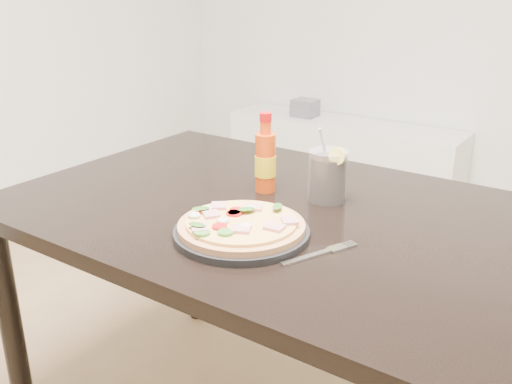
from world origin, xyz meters
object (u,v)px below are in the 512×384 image
Objects in this scene: plate at (242,232)px; pizza at (240,224)px; media_console at (341,162)px; dining_table at (283,239)px; hot_sauce_bottle at (265,161)px; cola_cup at (328,177)px; fork at (322,253)px.

plate is 1.07× the size of pizza.
dining_table is at bearing -68.18° from media_console.
media_console is (-0.64, 1.78, -0.58)m from hot_sauce_bottle.
cola_cup reaches higher than plate.
hot_sauce_bottle reaches higher than cola_cup.
fork is at bearing 6.99° from pizza.
cola_cup is at bearing 79.89° from pizza.
fork is (0.20, -0.17, 0.09)m from dining_table.
hot_sauce_bottle is 1.18× the size of fork.
pizza is at bearing -88.10° from dining_table.
fork is at bearing 6.83° from plate.
dining_table reaches higher than media_console.
hot_sauce_bottle is 0.15× the size of media_console.
dining_table is at bearing -118.16° from cola_cup.
pizza is 2.24m from media_console.
fork is (0.19, 0.02, -0.01)m from plate.
cola_cup is (0.06, 0.11, 0.15)m from dining_table.
hot_sauce_bottle is 0.40m from fork.
plate is 1.67× the size of fork.
hot_sauce_bottle reaches higher than media_console.
cola_cup reaches higher than fork.
fork is at bearing -63.82° from cola_cup.
hot_sauce_bottle is at bearing 112.87° from pizza.
plate is at bearing -149.89° from fork.
plate reaches higher than dining_table.
cola_cup reaches higher than pizza.
hot_sauce_bottle reaches higher than pizza.
pizza reaches higher than dining_table.
fork is (0.19, 0.02, -0.02)m from pizza.
media_console is (-0.75, 2.05, -0.51)m from plate.
plate is 2.24m from media_console.
fork reaches higher than dining_table.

